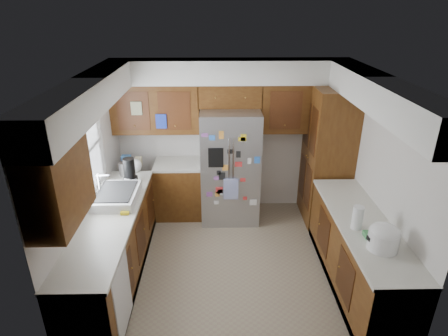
{
  "coord_description": "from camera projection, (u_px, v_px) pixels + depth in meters",
  "views": [
    {
      "loc": [
        -0.21,
        -4.17,
        3.27
      ],
      "look_at": [
        -0.11,
        0.35,
        1.25
      ],
      "focal_mm": 30.0,
      "sensor_mm": 36.0,
      "label": 1
    }
  ],
  "objects": [
    {
      "name": "left_counter_run",
      "position": [
        131.0,
        235.0,
        4.96
      ],
      "size": [
        1.36,
        3.2,
        0.92
      ],
      "color": "#4A250E",
      "rests_on": "ground"
    },
    {
      "name": "floor",
      "position": [
        233.0,
        261.0,
        5.14
      ],
      "size": [
        3.6,
        3.6,
        0.0
      ],
      "primitive_type": "plane",
      "color": "gray",
      "rests_on": "ground"
    },
    {
      "name": "pantry",
      "position": [
        327.0,
        156.0,
        5.78
      ],
      "size": [
        0.6,
        0.9,
        2.15
      ],
      "primitive_type": "cube",
      "color": "#4A250E",
      "rests_on": "ground"
    },
    {
      "name": "fridge",
      "position": [
        230.0,
        166.0,
        5.87
      ],
      "size": [
        0.9,
        0.79,
        1.8
      ],
      "color": "#98989D",
      "rests_on": "ground"
    },
    {
      "name": "left_counter_clutter",
      "position": [
        130.0,
        168.0,
        5.44
      ],
      "size": [
        0.34,
        0.79,
        0.38
      ],
      "color": "black",
      "rests_on": "left_counter_run"
    },
    {
      "name": "sink_assembly",
      "position": [
        117.0,
        196.0,
        4.8
      ],
      "size": [
        0.52,
        0.74,
        0.37
      ],
      "color": "silver",
      "rests_on": "left_counter_run"
    },
    {
      "name": "room_shell",
      "position": [
        225.0,
        126.0,
        4.73
      ],
      "size": [
        3.64,
        3.24,
        2.52
      ],
      "color": "silver",
      "rests_on": "ground"
    },
    {
      "name": "paper_towel",
      "position": [
        358.0,
        218.0,
        4.18
      ],
      "size": [
        0.12,
        0.12,
        0.27
      ],
      "primitive_type": "cylinder",
      "color": "white",
      "rests_on": "right_counter_run"
    },
    {
      "name": "rice_cooker",
      "position": [
        384.0,
        237.0,
        3.83
      ],
      "size": [
        0.32,
        0.31,
        0.28
      ],
      "color": "white",
      "rests_on": "right_counter_run"
    },
    {
      "name": "bridge_cabinet",
      "position": [
        230.0,
        95.0,
        5.64
      ],
      "size": [
        0.96,
        0.34,
        0.35
      ],
      "primitive_type": "cube",
      "color": "#4A250E",
      "rests_on": "fridge"
    },
    {
      "name": "right_counter_run",
      "position": [
        357.0,
        256.0,
        4.56
      ],
      "size": [
        0.63,
        2.25,
        0.92
      ],
      "color": "#4A250E",
      "rests_on": "ground"
    },
    {
      "name": "fridge_top_items",
      "position": [
        228.0,
        76.0,
        5.49
      ],
      "size": [
        0.68,
        0.35,
        0.25
      ],
      "color": "#2940B1",
      "rests_on": "bridge_cabinet"
    }
  ]
}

